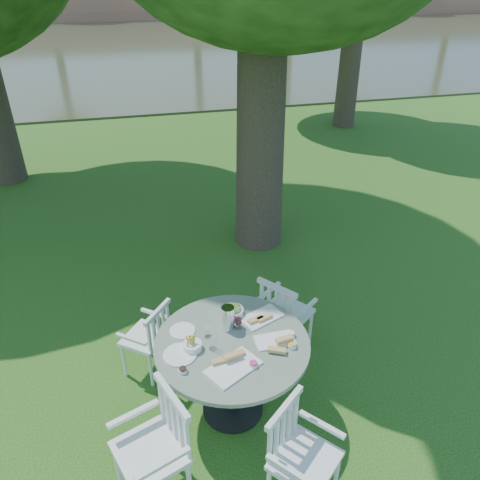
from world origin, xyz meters
name	(u,v)px	position (x,y,z in m)	size (l,w,h in m)	color
ground	(244,308)	(0.00, 0.00, 0.00)	(140.00, 140.00, 0.00)	#17410D
table	(232,357)	(-0.49, -1.43, 0.66)	(1.33, 1.33, 0.83)	black
chair_ne	(282,311)	(0.18, -0.80, 0.54)	(0.62, 0.63, 0.92)	white
chair_nw	(152,335)	(-1.14, -0.76, 0.48)	(0.56, 0.56, 0.81)	white
chair_sw	(161,440)	(-1.18, -2.05, 0.58)	(0.61, 0.63, 0.99)	white
chair_se	(295,448)	(-0.24, -2.33, 0.54)	(0.63, 0.62, 0.91)	white
tableware	(228,332)	(-0.51, -1.35, 0.88)	(1.14, 0.96, 0.23)	white
river	(133,47)	(0.00, 23.00, 0.00)	(100.00, 28.00, 0.12)	#353821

